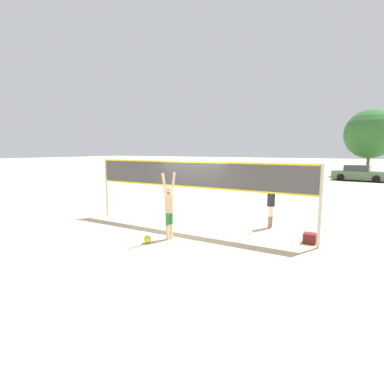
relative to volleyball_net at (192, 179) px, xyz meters
The scene contains 9 objects.
ground_plane 1.82m from the volleyball_net, ahead, with size 200.00×200.00×0.00m, color beige.
volleyball_net is the anchor object (origin of this frame).
player_spiker 1.64m from the volleyball_net, 88.78° to the right, with size 0.28×0.70×2.14m.
player_blocker 2.98m from the volleyball_net, 33.19° to the left, with size 0.28×0.68×1.98m.
volleyball 2.76m from the volleyball_net, 98.39° to the right, with size 0.24×0.24×0.24m.
gear_bag 4.33m from the volleyball_net, ahead, with size 0.37×0.35×0.31m.
parked_car_near 22.97m from the volleyball_net, 78.33° to the left, with size 4.71×2.25×1.44m.
parked_car_mid 26.12m from the volleyball_net, 123.03° to the left, with size 4.75×2.66×1.36m.
tree_left_cluster 28.99m from the volleyball_net, 79.51° to the left, with size 5.19×5.19×7.13m.
Camera 1 is at (5.38, -9.10, 2.83)m, focal length 28.00 mm.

